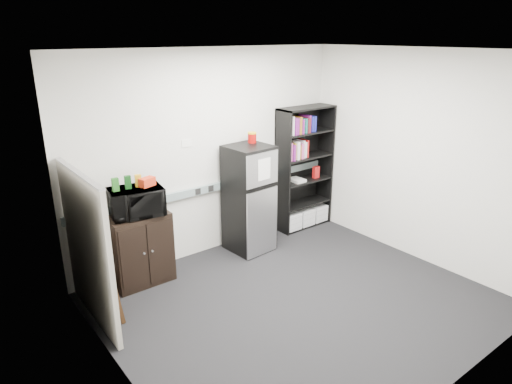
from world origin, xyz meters
TOP-DOWN VIEW (x-y plane):
  - floor at (0.00, 0.00)m, footprint 4.00×4.00m
  - wall_back at (0.00, 1.75)m, footprint 4.00×0.02m
  - wall_right at (2.00, 0.00)m, footprint 0.02×3.50m
  - wall_left at (-2.00, 0.00)m, footprint 0.02×3.50m
  - ceiling at (0.00, 0.00)m, footprint 4.00×3.50m
  - electrical_raceway at (0.00, 1.72)m, footprint 3.92×0.05m
  - wall_note at (-0.35, 1.74)m, footprint 0.14×0.00m
  - bookshelf at (1.53, 1.57)m, footprint 0.90×0.34m
  - cubicle_partition at (-1.90, 1.08)m, footprint 0.06×1.30m
  - cabinet at (-1.19, 1.50)m, footprint 0.70×0.47m
  - microwave at (-1.19, 1.48)m, footprint 0.65×0.49m
  - snack_box_a at (-1.39, 1.52)m, footprint 0.07×0.05m
  - snack_box_b at (-1.25, 1.52)m, footprint 0.08×0.07m
  - snack_box_c at (-1.13, 1.52)m, footprint 0.08×0.07m
  - snack_bag at (-1.04, 1.47)m, footprint 0.20×0.15m
  - refrigerator at (0.39, 1.42)m, footprint 0.59×0.61m
  - coffee_can at (0.53, 1.55)m, footprint 0.12×0.12m
  - framed_poster at (-1.77, 1.17)m, footprint 0.15×0.72m

SIDE VIEW (x-z plane):
  - floor at x=0.00m, z-range 0.00..0.00m
  - cabinet at x=-1.19m, z-range 0.00..0.87m
  - framed_poster at x=-1.77m, z-range 0.00..0.92m
  - refrigerator at x=0.39m, z-range 0.00..1.47m
  - cubicle_partition at x=-1.90m, z-range 0.00..1.62m
  - electrical_raceway at x=0.00m, z-range 0.85..0.95m
  - bookshelf at x=1.53m, z-range -0.01..1.84m
  - microwave at x=-1.19m, z-range 0.87..1.20m
  - snack_bag at x=-1.04m, z-range 1.20..1.30m
  - snack_box_c at x=-1.13m, z-range 1.20..1.34m
  - snack_box_a at x=-1.39m, z-range 1.20..1.35m
  - snack_box_b at x=-1.25m, z-range 1.20..1.35m
  - wall_back at x=0.00m, z-range 0.00..2.70m
  - wall_right at x=2.00m, z-range 0.00..2.70m
  - wall_left at x=-2.00m, z-range 0.00..2.70m
  - coffee_can at x=0.53m, z-range 1.47..1.63m
  - wall_note at x=-0.35m, z-range 1.50..1.60m
  - ceiling at x=0.00m, z-range 2.69..2.71m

